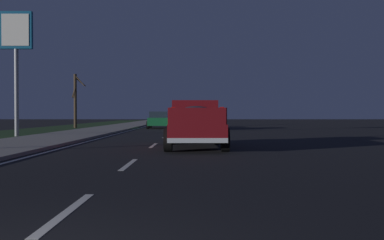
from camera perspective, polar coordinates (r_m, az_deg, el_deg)
The scene contains 9 objects.
ground at distance 29.88m, azimuth -2.96°, elevation -1.68°, with size 144.00×144.00×0.00m, color black.
sidewalk_shoulder at distance 30.74m, azimuth -13.64°, elevation -1.53°, with size 108.00×4.00×0.12m, color gray.
grass_verge at distance 32.31m, azimuth -22.28°, elevation -1.55°, with size 108.00×6.00×0.01m, color #1E3819.
lane_markings at distance 32.15m, azimuth -7.22°, elevation -1.50°, with size 108.00×3.54×0.01m.
pickup_truck at distance 16.11m, azimuth 0.44°, elevation -0.36°, with size 5.47×2.37×1.87m.
sedan_silver at distance 34.67m, azimuth 0.57°, elevation -0.04°, with size 4.45×2.10×1.54m.
sedan_green at distance 37.73m, azimuth -4.63°, elevation 0.03°, with size 4.44×2.09×1.54m.
gas_price_sign at distance 26.51m, azimuth -23.35°, elevation 9.95°, with size 0.27×1.90×7.35m.
bare_tree_far at distance 39.98m, azimuth -15.97°, elevation 2.80°, with size 1.75×1.60×5.08m.
Camera 1 is at (-2.80, -1.72, 1.32)m, focal length 38.18 mm.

